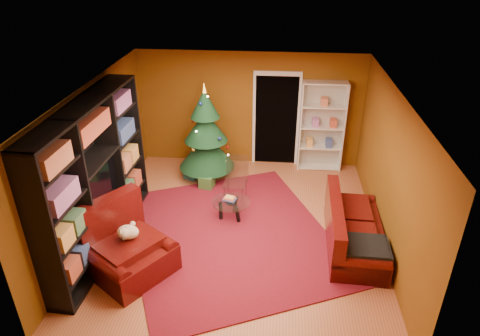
# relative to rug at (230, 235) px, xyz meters

# --- Properties ---
(floor) EXTENTS (5.00, 5.50, 0.05)m
(floor) POSITION_rel_rug_xyz_m (0.12, 0.21, -0.04)
(floor) COLOR #AD5B37
(floor) RESTS_ON ground
(ceiling) EXTENTS (5.00, 5.50, 0.05)m
(ceiling) POSITION_rel_rug_xyz_m (0.12, 0.21, 2.61)
(ceiling) COLOR silver
(ceiling) RESTS_ON wall_back
(wall_back) EXTENTS (5.00, 0.05, 2.60)m
(wall_back) POSITION_rel_rug_xyz_m (0.12, 2.98, 1.29)
(wall_back) COLOR brown
(wall_back) RESTS_ON ground
(wall_left) EXTENTS (0.05, 5.50, 2.60)m
(wall_left) POSITION_rel_rug_xyz_m (-2.41, 0.21, 1.29)
(wall_left) COLOR brown
(wall_left) RESTS_ON ground
(wall_right) EXTENTS (0.05, 5.50, 2.60)m
(wall_right) POSITION_rel_rug_xyz_m (2.64, 0.21, 1.29)
(wall_right) COLOR brown
(wall_right) RESTS_ON ground
(doorway) EXTENTS (1.06, 0.60, 2.16)m
(doorway) POSITION_rel_rug_xyz_m (0.72, 2.94, 1.04)
(doorway) COLOR black
(doorway) RESTS_ON floor
(rug) EXTENTS (4.64, 4.92, 0.02)m
(rug) POSITION_rel_rug_xyz_m (0.00, 0.00, 0.00)
(rug) COLOR maroon
(rug) RESTS_ON floor
(media_unit) EXTENTS (0.62, 3.30, 2.52)m
(media_unit) POSITION_rel_rug_xyz_m (-2.16, -0.39, 1.25)
(media_unit) COLOR black
(media_unit) RESTS_ON floor
(christmas_tree) EXTENTS (1.57, 1.57, 2.16)m
(christmas_tree) POSITION_rel_rug_xyz_m (-0.75, 2.12, 1.03)
(christmas_tree) COLOR #0E321A
(christmas_tree) RESTS_ON floor
(gift_box_teal) EXTENTS (0.37, 0.37, 0.28)m
(gift_box_teal) POSITION_rel_rug_xyz_m (-1.09, 2.03, 0.13)
(gift_box_teal) COLOR #226778
(gift_box_teal) RESTS_ON floor
(gift_box_green) EXTENTS (0.34, 0.34, 0.28)m
(gift_box_green) POSITION_rel_rug_xyz_m (-0.68, 1.63, 0.13)
(gift_box_green) COLOR #35732F
(gift_box_green) RESTS_ON floor
(gift_box_red) EXTENTS (0.26, 0.26, 0.20)m
(gift_box_red) POSITION_rel_rug_xyz_m (-1.01, 2.67, 0.09)
(gift_box_red) COLOR maroon
(gift_box_red) RESTS_ON floor
(white_bookshelf) EXTENTS (0.97, 0.36, 2.09)m
(white_bookshelf) POSITION_rel_rug_xyz_m (1.73, 2.78, 1.00)
(white_bookshelf) COLOR white
(white_bookshelf) RESTS_ON floor
(armchair) EXTENTS (1.71, 1.71, 0.96)m
(armchair) POSITION_rel_rug_xyz_m (-1.44, -1.08, 0.47)
(armchair) COLOR #430907
(armchair) RESTS_ON rug
(dog) EXTENTS (0.48, 0.50, 0.31)m
(dog) POSITION_rel_rug_xyz_m (-1.45, -1.01, 0.70)
(dog) COLOR beige
(dog) RESTS_ON armchair
(sofa) EXTENTS (0.96, 2.01, 0.85)m
(sofa) POSITION_rel_rug_xyz_m (2.14, -0.09, 0.42)
(sofa) COLOR #430907
(sofa) RESTS_ON rug
(coffee_table) EXTENTS (0.90, 0.90, 0.45)m
(coffee_table) POSITION_rel_rug_xyz_m (-0.04, 0.55, 0.18)
(coffee_table) COLOR gray
(coffee_table) RESTS_ON rug
(acrylic_chair) EXTENTS (0.49, 0.52, 0.86)m
(acrylic_chair) POSITION_rel_rug_xyz_m (-0.02, 1.12, 0.42)
(acrylic_chair) COLOR #66605B
(acrylic_chair) RESTS_ON rug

